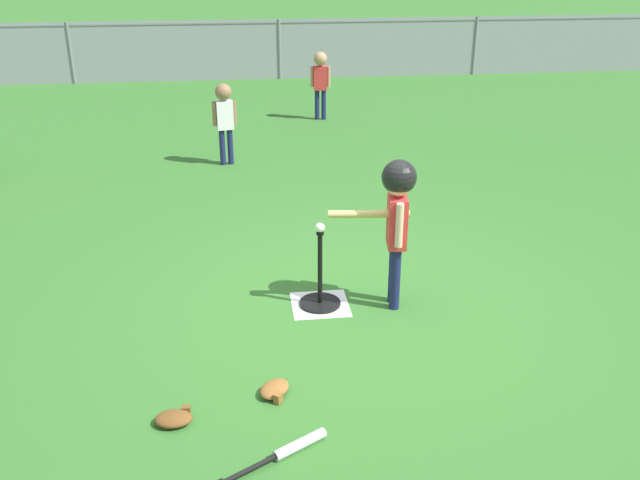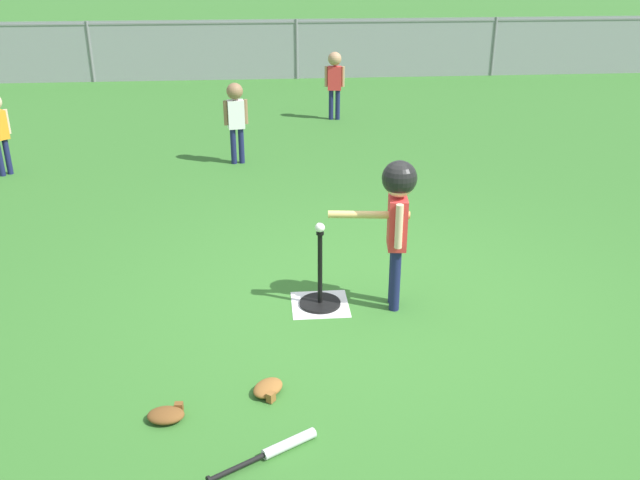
# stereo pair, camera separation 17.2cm
# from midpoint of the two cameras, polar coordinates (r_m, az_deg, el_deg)

# --- Properties ---
(ground_plane) EXTENTS (60.00, 60.00, 0.00)m
(ground_plane) POSITION_cam_midpoint_polar(r_m,az_deg,el_deg) (5.44, 2.68, -5.14)
(ground_plane) COLOR #336B28
(home_plate) EXTENTS (0.44, 0.44, 0.01)m
(home_plate) POSITION_cam_midpoint_polar(r_m,az_deg,el_deg) (5.40, -0.92, -5.32)
(home_plate) COLOR white
(home_plate) RESTS_ON ground_plane
(batting_tee) EXTENTS (0.32, 0.32, 0.62)m
(batting_tee) POSITION_cam_midpoint_polar(r_m,az_deg,el_deg) (5.35, -0.92, -4.48)
(batting_tee) COLOR black
(batting_tee) RESTS_ON ground_plane
(baseball_on_tee) EXTENTS (0.07, 0.07, 0.07)m
(baseball_on_tee) POSITION_cam_midpoint_polar(r_m,az_deg,el_deg) (5.11, -0.97, 1.04)
(baseball_on_tee) COLOR white
(baseball_on_tee) RESTS_ON batting_tee
(batter_child) EXTENTS (0.64, 0.33, 1.17)m
(batter_child) POSITION_cam_midpoint_polar(r_m,az_deg,el_deg) (5.07, 5.39, 2.94)
(batter_child) COLOR #191E4C
(batter_child) RESTS_ON ground_plane
(fielder_near_left) EXTENTS (0.30, 0.20, 1.03)m
(fielder_near_left) POSITION_cam_midpoint_polar(r_m,az_deg,el_deg) (10.84, -0.44, 13.34)
(fielder_near_left) COLOR #191E4C
(fielder_near_left) RESTS_ON ground_plane
(fielder_near_right) EXTENTS (0.30, 0.20, 1.01)m
(fielder_near_right) POSITION_cam_midpoint_polar(r_m,az_deg,el_deg) (8.66, -8.46, 10.31)
(fielder_near_right) COLOR #191E4C
(fielder_near_right) RESTS_ON ground_plane
(spare_bat_silver) EXTENTS (0.61, 0.39, 0.06)m
(spare_bat_silver) POSITION_cam_midpoint_polar(r_m,az_deg,el_deg) (3.99, -3.80, -16.86)
(spare_bat_silver) COLOR silver
(spare_bat_silver) RESTS_ON ground_plane
(glove_by_plate) EXTENTS (0.26, 0.27, 0.07)m
(glove_by_plate) POSITION_cam_midpoint_polar(r_m,az_deg,el_deg) (4.43, -4.90, -12.19)
(glove_by_plate) COLOR brown
(glove_by_plate) RESTS_ON ground_plane
(glove_near_bats) EXTENTS (0.23, 0.18, 0.07)m
(glove_near_bats) POSITION_cam_midpoint_polar(r_m,az_deg,el_deg) (4.29, -13.11, -14.15)
(glove_near_bats) COLOR brown
(glove_near_bats) RESTS_ON ground_plane
(outfield_fence) EXTENTS (16.06, 0.06, 1.15)m
(outfield_fence) POSITION_cam_midpoint_polar(r_m,az_deg,el_deg) (14.18, -3.73, 15.58)
(outfield_fence) COLOR slate
(outfield_fence) RESTS_ON ground_plane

